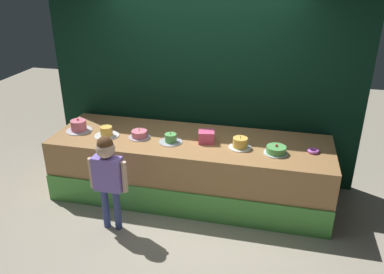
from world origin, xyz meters
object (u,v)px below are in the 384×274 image
(cake_far_right, at_px, (276,150))
(cake_center_right, at_px, (171,139))
(pink_box, at_px, (206,137))
(cake_left, at_px, (107,132))
(cake_center_left, at_px, (139,134))
(cake_right, at_px, (240,143))
(child_figure, at_px, (108,171))
(donut, at_px, (313,151))
(cake_far_left, at_px, (79,126))

(cake_far_right, bearing_deg, cake_center_right, 179.45)
(pink_box, distance_m, cake_left, 1.25)
(cake_left, distance_m, cake_center_left, 0.42)
(cake_far_right, bearing_deg, cake_right, 172.55)
(cake_left, relative_size, cake_center_left, 1.14)
(cake_far_right, bearing_deg, cake_center_left, 178.03)
(pink_box, distance_m, cake_far_right, 0.84)
(cake_far_right, bearing_deg, child_figure, -157.06)
(cake_far_right, bearing_deg, donut, 16.85)
(cake_far_left, relative_size, cake_center_left, 1.21)
(donut, xyz_separation_m, cake_right, (-0.83, -0.07, 0.04))
(pink_box, relative_size, cake_center_right, 0.68)
(cake_center_right, distance_m, cake_right, 0.83)
(pink_box, distance_m, donut, 1.25)
(cake_center_left, bearing_deg, pink_box, 4.24)
(cake_center_right, height_order, cake_right, cake_right)
(child_figure, relative_size, donut, 8.28)
(cake_far_left, xyz_separation_m, cake_right, (2.07, -0.02, -0.01))
(cake_center_right, distance_m, cake_far_right, 1.24)
(pink_box, relative_size, cake_center_left, 0.70)
(pink_box, xyz_separation_m, cake_far_left, (-1.66, -0.04, -0.01))
(cake_left, height_order, cake_center_left, cake_center_left)
(cake_center_right, relative_size, cake_right, 1.04)
(pink_box, bearing_deg, cake_far_right, -8.13)
(cake_center_left, bearing_deg, donut, 1.89)
(child_figure, bearing_deg, cake_center_right, 56.87)
(pink_box, relative_size, donut, 1.38)
(donut, relative_size, cake_right, 0.51)
(donut, bearing_deg, pink_box, -179.68)
(pink_box, bearing_deg, cake_far_left, -178.52)
(pink_box, xyz_separation_m, donut, (1.24, 0.01, -0.05))
(cake_far_right, bearing_deg, cake_left, 179.79)
(cake_center_left, relative_size, cake_right, 1.01)
(cake_far_left, bearing_deg, pink_box, 1.48)
(donut, bearing_deg, cake_left, -177.29)
(donut, xyz_separation_m, cake_center_left, (-2.07, -0.07, 0.02))
(child_figure, distance_m, cake_center_left, 0.80)
(child_figure, distance_m, cake_left, 0.82)
(child_figure, height_order, pink_box, child_figure)
(child_figure, bearing_deg, cake_center_left, 84.89)
(cake_center_left, xyz_separation_m, cake_right, (1.24, -0.00, 0.01))
(child_figure, bearing_deg, cake_right, 30.88)
(child_figure, relative_size, cake_center_left, 4.17)
(cake_left, relative_size, cake_right, 1.15)
(pink_box, relative_size, cake_right, 0.70)
(cake_right, bearing_deg, cake_center_left, 179.87)
(donut, height_order, cake_far_right, cake_far_right)
(cake_far_left, bearing_deg, cake_right, -0.59)
(cake_left, relative_size, cake_far_right, 1.12)
(pink_box, bearing_deg, cake_left, -174.91)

